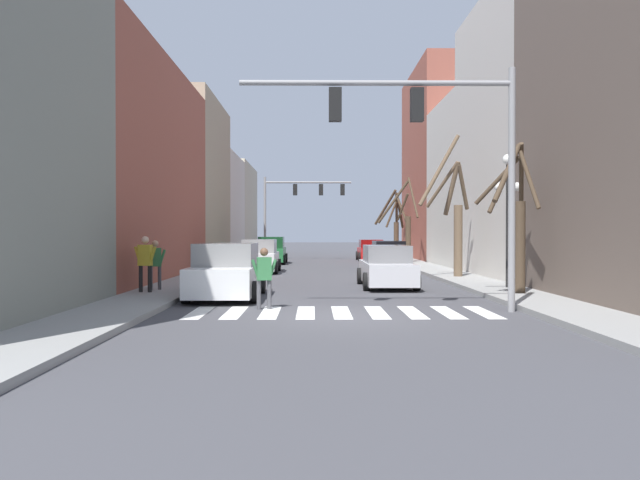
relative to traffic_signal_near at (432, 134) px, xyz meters
The scene contains 22 objects.
ground_plane 5.16m from the traffic_signal_near, 157.80° to the right, with size 240.00×240.00×0.00m, color #424247.
sidewalk_left 9.13m from the traffic_signal_near, behind, with size 2.04×90.00×0.15m.
sidewalk_right 5.61m from the traffic_signal_near, 15.95° to the right, with size 2.04×90.00×0.15m.
building_row_left 23.27m from the traffic_signal_near, 120.85° to the left, with size 6.00×56.70×11.14m.
building_row_right 16.86m from the traffic_signal_near, 64.16° to the left, with size 6.00×42.80×13.97m.
crosswalk_stripes 5.07m from the traffic_signal_near, behind, with size 7.65×2.60×0.01m.
traffic_signal_near is the anchor object (origin of this frame).
traffic_signal_far 31.11m from the traffic_signal_near, 97.84° to the left, with size 6.54×0.28×6.21m.
street_lamp_right_corner 6.71m from the traffic_signal_near, 56.47° to the left, with size 0.95×0.36×4.56m.
car_parked_right_far 29.91m from the traffic_signal_near, 87.75° to the left, with size 1.98×4.17×1.53m.
car_driving_away_lane 17.43m from the traffic_signal_near, 109.80° to the left, with size 2.01×4.37×1.69m.
car_parked_left_mid 26.06m from the traffic_signal_near, 102.94° to the left, with size 1.99×4.21×1.76m.
car_parked_right_near 19.30m from the traffic_signal_near, 86.48° to the left, with size 1.99×4.88×1.57m.
car_at_intersection 8.23m from the traffic_signal_near, 92.34° to the left, with size 1.97×4.71×1.56m.
car_driving_toward_lane 7.65m from the traffic_signal_near, 148.63° to the left, with size 2.15×4.69×1.69m.
pedestrian_waiting_at_curb 10.03m from the traffic_signal_near, 150.42° to the left, with size 0.68×0.32×1.62m.
pedestrian_crossing_street 9.75m from the traffic_signal_near, 155.13° to the left, with size 0.76×0.30×1.76m.
pedestrian_on_right_sidewalk 5.64m from the traffic_signal_near, behind, with size 0.70×0.29×1.62m.
street_tree_right_far 11.58m from the traffic_signal_near, 74.56° to the left, with size 2.55×1.95×6.11m.
street_tree_right_near 5.24m from the traffic_signal_near, 46.71° to the left, with size 1.89×2.67×4.71m.
street_tree_right_mid 33.06m from the traffic_signal_near, 84.11° to the left, with size 2.46×3.20×5.29m.
street_tree_left_near 24.35m from the traffic_signal_near, 83.16° to the left, with size 2.32×2.81×5.45m.
Camera 1 is at (-0.70, -14.84, 2.01)m, focal length 35.00 mm.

